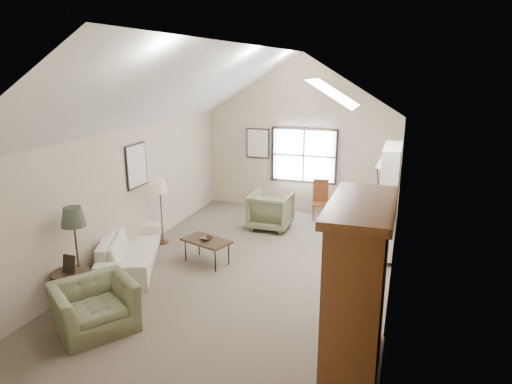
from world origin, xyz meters
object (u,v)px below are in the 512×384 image
(armchair_near, at_px, (95,306))
(side_table, at_px, (72,289))
(armoire, at_px, (357,293))
(sofa, at_px, (130,249))
(coffee_table, at_px, (207,251))
(side_chair, at_px, (320,200))
(armchair_far, at_px, (271,211))

(armchair_near, height_order, side_table, armchair_near)
(armoire, xyz_separation_m, side_table, (-4.38, 0.29, -0.81))
(sofa, bearing_deg, coffee_table, -92.07)
(sofa, distance_m, side_table, 1.60)
(armoire, relative_size, sofa, 0.96)
(side_table, bearing_deg, coffee_table, 58.49)
(side_chair, bearing_deg, sofa, -136.58)
(sofa, height_order, coffee_table, sofa)
(armchair_near, relative_size, side_table, 1.88)
(armoire, height_order, side_chair, armoire)
(side_table, bearing_deg, side_chair, 62.09)
(sofa, distance_m, coffee_table, 1.44)
(side_chair, bearing_deg, side_table, -127.60)
(sofa, bearing_deg, armchair_near, 175.56)
(armchair_far, height_order, side_table, armchair_far)
(side_table, distance_m, side_chair, 6.16)
(sofa, xyz_separation_m, side_table, (0.00, -1.60, -0.05))
(armchair_near, bearing_deg, side_chair, 15.28)
(armchair_far, relative_size, coffee_table, 1.01)
(armchair_far, bearing_deg, armchair_near, 77.73)
(sofa, bearing_deg, armoire, -138.30)
(armchair_near, xyz_separation_m, armchair_far, (1.16, 4.87, 0.07))
(armchair_near, bearing_deg, armchair_far, 21.76)
(coffee_table, xyz_separation_m, side_table, (-1.32, -2.16, 0.05))
(sofa, xyz_separation_m, coffee_table, (1.32, 0.56, -0.10))
(coffee_table, bearing_deg, side_table, -121.51)
(armoire, relative_size, armchair_near, 2.03)
(armoire, height_order, armchair_far, armoire)
(coffee_table, distance_m, side_table, 2.53)
(sofa, relative_size, armchair_far, 2.46)
(sofa, height_order, armchair_far, armchair_far)
(armoire, xyz_separation_m, armchair_near, (-3.62, -0.15, -0.75))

